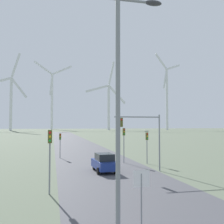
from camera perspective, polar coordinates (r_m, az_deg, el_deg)
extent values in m
cube|color=#47474C|center=(53.39, -7.00, -7.79)|extent=(10.00, 240.00, 0.01)
cylinder|color=gray|center=(9.90, 1.30, -2.19)|extent=(0.18, 0.18, 9.60)
ellipsoid|color=#333338|center=(11.43, 8.99, 22.37)|extent=(0.70, 0.32, 0.20)
cylinder|color=gray|center=(12.95, 6.41, -18.41)|extent=(0.07, 0.07, 2.41)
cube|color=white|center=(12.71, 6.41, -14.19)|extent=(0.81, 0.01, 0.81)
cube|color=red|center=(12.72, 6.39, -14.18)|extent=(0.76, 0.02, 0.76)
cylinder|color=gray|center=(18.56, -13.41, -10.53)|extent=(0.11, 0.11, 4.34)
cube|color=#4C511E|center=(18.41, -13.35, -5.22)|extent=(0.28, 0.24, 0.90)
sphere|color=red|center=(18.26, -13.34, -4.39)|extent=(0.16, 0.16, 0.16)
sphere|color=gold|center=(18.27, -13.35, -5.24)|extent=(0.16, 0.16, 0.16)
sphere|color=green|center=(18.29, -13.36, -6.08)|extent=(0.16, 0.16, 0.16)
cylinder|color=gray|center=(32.14, 7.63, -7.78)|extent=(0.11, 0.11, 3.75)
cube|color=#4C511E|center=(32.05, 7.61, -5.23)|extent=(0.28, 0.24, 0.90)
sphere|color=red|center=(31.91, 7.69, -4.76)|extent=(0.16, 0.16, 0.16)
sphere|color=gold|center=(31.92, 7.69, -5.24)|extent=(0.16, 0.16, 0.16)
sphere|color=green|center=(31.93, 7.70, -5.73)|extent=(0.16, 0.16, 0.16)
cylinder|color=gray|center=(37.92, -11.23, -7.20)|extent=(0.11, 0.11, 3.47)
cube|color=#4C511E|center=(37.84, -11.21, -5.26)|extent=(0.28, 0.24, 0.90)
sphere|color=red|center=(37.69, -11.21, -4.86)|extent=(0.16, 0.16, 0.16)
sphere|color=gold|center=(37.70, -11.21, -5.27)|extent=(0.16, 0.16, 0.16)
sphere|color=green|center=(37.72, -11.21, -5.68)|extent=(0.16, 0.16, 0.16)
cylinder|color=gray|center=(32.58, 2.61, -7.28)|extent=(0.11, 0.11, 4.27)
cube|color=#4C511E|center=(32.49, 2.60, -4.31)|extent=(0.28, 0.24, 0.90)
sphere|color=red|center=(32.35, 2.66, -3.84)|extent=(0.16, 0.16, 0.16)
sphere|color=gold|center=(32.36, 2.66, -4.32)|extent=(0.16, 0.16, 0.16)
sphere|color=green|center=(32.37, 2.66, -4.80)|extent=(0.16, 0.16, 0.16)
cylinder|color=gray|center=(27.25, 10.29, -6.59)|extent=(0.14, 0.14, 5.72)
cylinder|color=gray|center=(26.37, 5.50, -1.08)|extent=(4.73, 0.12, 0.12)
cube|color=#4C511E|center=(25.88, 2.02, -2.28)|extent=(0.28, 0.24, 0.90)
sphere|color=red|center=(25.76, 2.10, -1.68)|extent=(0.18, 0.18, 0.18)
cube|color=navy|center=(26.65, -1.71, -11.33)|extent=(2.07, 4.21, 0.80)
cube|color=#1E2328|center=(26.40, -1.65, -9.77)|extent=(1.70, 2.20, 0.70)
cylinder|color=black|center=(27.80, -3.94, -11.80)|extent=(0.22, 0.66, 0.66)
cylinder|color=black|center=(28.10, -0.53, -11.71)|extent=(0.22, 0.66, 0.66)
cylinder|color=black|center=(25.33, -3.03, -12.69)|extent=(0.22, 0.66, 0.66)
cylinder|color=black|center=(25.66, 0.71, -12.57)|extent=(0.22, 0.66, 0.66)
cylinder|color=silver|center=(223.03, -21.15, 1.61)|extent=(2.20, 2.20, 41.93)
sphere|color=silver|center=(225.53, -21.05, 6.93)|extent=(2.60, 2.60, 2.60)
cube|color=silver|center=(225.53, -20.22, 9.53)|extent=(7.94, 3.95, 19.60)
cube|color=silver|center=(231.03, -23.28, 6.26)|extent=(18.58, 8.76, 5.38)
cube|color=silver|center=(220.68, -19.57, 4.96)|extent=(13.35, 6.40, 16.54)
cylinder|color=silver|center=(260.54, -12.94, 2.20)|extent=(2.20, 2.20, 53.77)
sphere|color=silver|center=(264.19, -12.88, 8.01)|extent=(2.60, 2.60, 2.60)
cube|color=silver|center=(265.18, -14.79, 9.33)|extent=(17.54, 1.27, 12.84)
cube|color=silver|center=(262.39, -13.09, 5.73)|extent=(3.39, 0.65, 20.12)
cube|color=silver|center=(265.65, -10.77, 8.94)|extent=(18.87, 1.33, 10.25)
cylinder|color=silver|center=(226.11, -0.73, 0.94)|extent=(2.20, 2.20, 38.58)
sphere|color=silver|center=(228.16, -0.72, 5.78)|extent=(2.60, 2.60, 2.60)
cube|color=silver|center=(230.77, 1.14, 3.75)|extent=(16.52, 4.31, 15.84)
cube|color=silver|center=(231.13, -0.15, 8.44)|extent=(6.46, 1.97, 21.19)
cube|color=silver|center=(223.35, -3.25, 5.11)|extent=(20.48, 5.23, 7.99)
cylinder|color=silver|center=(240.52, 11.86, 2.72)|extent=(2.20, 2.20, 54.86)
sphere|color=silver|center=(244.64, 11.80, 9.13)|extent=(2.60, 2.60, 2.60)
cube|color=silver|center=(241.54, 11.50, 7.06)|extent=(5.13, 2.48, 17.46)
cube|color=silver|center=(251.69, 13.20, 9.49)|extent=(16.07, 6.95, 7.16)
cube|color=silver|center=(241.07, 10.62, 10.82)|extent=(13.35, 5.84, 12.98)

